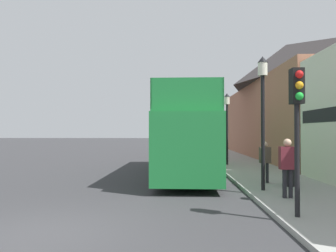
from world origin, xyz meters
The scene contains 11 objects.
ground_plane centered at (0.00, 21.00, 0.00)m, with size 144.00×144.00×0.00m, color #333335.
sidewalk centered at (7.05, 18.00, 0.07)m, with size 3.41×108.00×0.14m.
brick_terrace_rear centered at (11.75, 19.50, 4.54)m, with size 6.00×20.98×9.08m.
tour_bus centered at (3.42, 9.83, 1.83)m, with size 2.81×11.42×4.02m.
parked_car_ahead_of_bus centered at (4.22, 18.68, 0.76)m, with size 1.83×4.61×1.62m.
pedestrian_second centered at (6.32, 3.32, 1.22)m, with size 0.47×0.26×1.80m.
pedestrian_third centered at (6.43, 6.21, 1.11)m, with size 0.42×0.23×1.62m.
traffic_signal centered at (5.80, 1.08, 2.73)m, with size 0.28×0.42×3.53m.
lamp_post_nearest centered at (5.92, 4.60, 3.33)m, with size 0.35×0.35×4.62m.
lamp_post_second centered at (6.04, 13.22, 3.15)m, with size 0.35×0.35×4.33m.
litter_bin centered at (7.09, 5.48, 0.61)m, with size 0.48×0.48×0.88m.
Camera 1 is at (2.92, -6.75, 2.18)m, focal length 35.00 mm.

